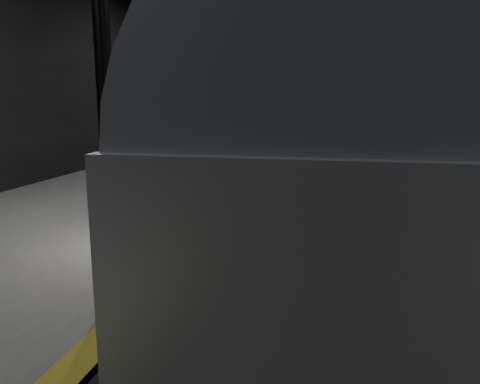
# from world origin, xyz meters

# --- Properties ---
(ground) EXTENTS (44.00, 44.00, 0.00)m
(ground) POSITION_xyz_m (0.00, 0.00, 0.00)
(ground) COLOR black
(ground) RESTS_ON ground
(platform_left) EXTENTS (9.00, 43.80, 1.00)m
(platform_left) POSITION_xyz_m (-7.50, 0.00, 0.50)
(platform_left) COLOR #52524F
(platform_left) RESTS_ON ground
(tactile_strip) EXTENTS (0.50, 43.80, 0.01)m
(tactile_strip) POSITION_xyz_m (-3.25, 0.00, 1.00)
(tactile_strip) COLOR olive
(tactile_strip) RESTS_ON platform_left
(track) EXTENTS (2.40, 43.00, 0.24)m
(track) POSITION_xyz_m (0.00, 0.00, 0.07)
(track) COLOR #3F3328
(track) RESTS_ON ground
(train) EXTENTS (2.94, 19.62, 5.24)m
(train) POSITION_xyz_m (-0.00, 1.04, 2.92)
(train) COLOR #AAACB2
(train) RESTS_ON ground
(woman) EXTENTS (0.67, 0.45, 1.82)m
(woman) POSITION_xyz_m (-4.70, 1.62, 1.91)
(woman) COLOR #8B7155
(woman) RESTS_ON platform_left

